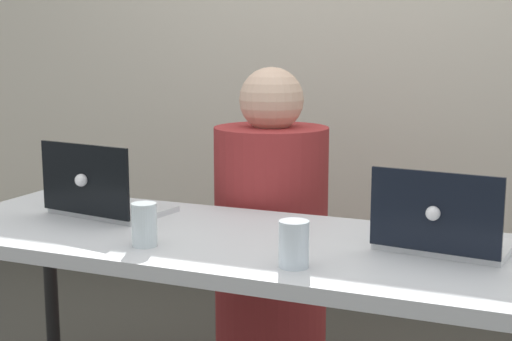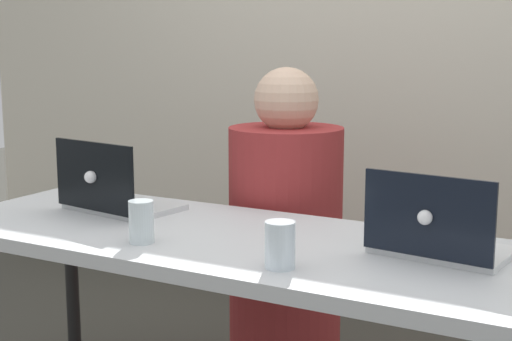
% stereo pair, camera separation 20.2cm
% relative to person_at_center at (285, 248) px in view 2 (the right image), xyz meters
% --- Properties ---
extents(back_wall, '(5.02, 0.10, 2.31)m').
position_rel_person_at_center_xyz_m(back_wall, '(0.15, 0.92, 0.63)').
color(back_wall, beige).
rests_on(back_wall, ground).
extents(desk, '(1.93, 0.66, 0.72)m').
position_rel_person_at_center_xyz_m(desk, '(0.15, -0.57, 0.13)').
color(desk, silver).
rests_on(desk, ground).
extents(person_at_center, '(0.45, 0.45, 1.18)m').
position_rel_person_at_center_xyz_m(person_at_center, '(0.00, 0.00, 0.00)').
color(person_at_center, '#9D2C2D').
rests_on(person_at_center, ground).
extents(laptop_back_left, '(0.39, 0.30, 0.24)m').
position_rel_person_at_center_xyz_m(laptop_back_left, '(-0.38, -0.49, 0.25)').
color(laptop_back_left, silver).
rests_on(laptop_back_left, desk).
extents(laptop_back_right, '(0.36, 0.28, 0.22)m').
position_rel_person_at_center_xyz_m(laptop_back_right, '(0.67, -0.50, 0.24)').
color(laptop_back_right, silver).
rests_on(laptop_back_right, desk).
extents(water_glass_right, '(0.07, 0.07, 0.11)m').
position_rel_person_at_center_xyz_m(water_glass_right, '(0.36, -0.77, 0.25)').
color(water_glass_right, silver).
rests_on(water_glass_right, desk).
extents(water_glass_left, '(0.07, 0.07, 0.12)m').
position_rel_person_at_center_xyz_m(water_glass_left, '(-0.07, -0.75, 0.25)').
color(water_glass_left, silver).
rests_on(water_glass_left, desk).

